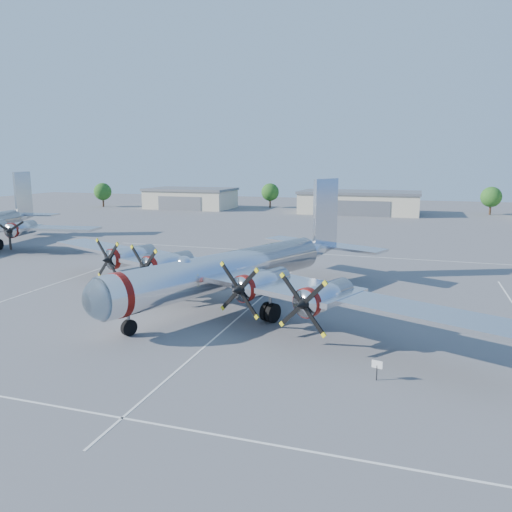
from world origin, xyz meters
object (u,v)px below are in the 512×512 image
(hangar_center, at_px, (359,202))
(tree_east, at_px, (491,197))
(tree_west, at_px, (270,192))
(info_placard, at_px, (377,366))
(hangar_west, at_px, (191,198))
(main_bomber_b29, at_px, (236,303))
(tree_far_west, at_px, (103,192))

(hangar_center, height_order, tree_east, tree_east)
(tree_west, height_order, info_placard, tree_west)
(hangar_center, distance_m, tree_west, 26.30)
(info_placard, bearing_deg, hangar_west, 132.68)
(info_placard, bearing_deg, tree_west, 121.50)
(tree_east, bearing_deg, tree_west, 177.92)
(tree_east, xyz_separation_m, info_placard, (-18.36, -101.67, -3.38))
(tree_west, xyz_separation_m, info_placard, (36.64, -103.67, -3.38))
(hangar_center, xyz_separation_m, info_placard, (11.64, -95.63, -1.87))
(tree_west, relative_size, info_placard, 5.53)
(main_bomber_b29, bearing_deg, hangar_west, 140.99)
(tree_far_west, bearing_deg, tree_east, 5.71)
(hangar_center, bearing_deg, tree_east, 11.38)
(tree_far_west, bearing_deg, hangar_west, 9.01)
(tree_east, relative_size, info_placard, 5.53)
(tree_far_west, distance_m, info_placard, 122.80)
(tree_west, bearing_deg, main_bomber_b29, -75.60)
(tree_west, bearing_deg, info_placard, -70.53)
(hangar_west, relative_size, tree_west, 3.40)
(hangar_west, bearing_deg, tree_east, 4.60)
(tree_far_west, relative_size, main_bomber_b29, 0.14)
(tree_west, bearing_deg, hangar_center, -17.82)
(hangar_center, relative_size, tree_east, 4.31)
(tree_west, xyz_separation_m, tree_east, (55.00, -2.00, 0.00))
(tree_far_west, relative_size, info_placard, 5.53)
(tree_west, distance_m, info_placard, 110.01)
(hangar_west, bearing_deg, info_placard, -59.36)
(tree_far_west, relative_size, tree_east, 1.00)
(tree_east, xyz_separation_m, main_bomber_b29, (-31.63, -89.04, -4.22))
(info_placard, bearing_deg, tree_far_west, 143.73)
(hangar_west, distance_m, info_placard, 111.17)
(hangar_west, xyz_separation_m, tree_west, (20.00, 8.04, 1.51))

